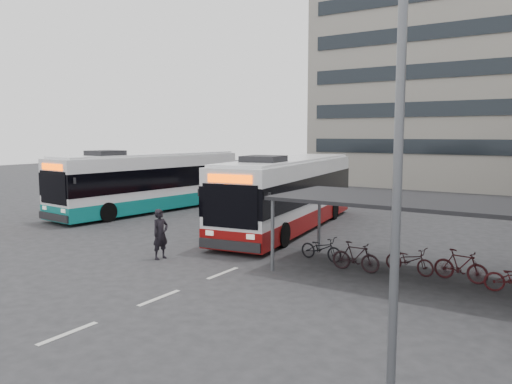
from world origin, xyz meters
The scene contains 10 objects.
ground centered at (0.00, 0.00, 0.00)m, with size 120.00×120.00×0.00m, color #28282B.
bike_shelter centered at (8.47, 3.00, 1.44)m, with size 10.00×4.00×2.54m.
office_block centered at (6.00, 36.00, 12.50)m, with size 30.00×15.00×25.00m, color gray.
road_markings centered at (2.50, -3.00, 0.01)m, with size 0.15×7.60×0.01m.
bus_main centered at (0.46, 8.16, 1.71)m, with size 4.43×12.70×3.68m.
bus_teal centered at (-9.30, 8.61, 1.72)m, with size 3.85×12.74×3.71m.
pedestrian centered at (-0.58, 0.30, 0.93)m, with size 0.68×0.45×1.87m, color black.
lamp_post centered at (9.74, -5.25, 4.23)m, with size 1.30×0.34×7.41m.
sign_totem_mid centered at (-12.97, 4.69, 1.34)m, with size 0.55×0.33×2.60m.
sign_totem_north centered at (-12.84, 8.25, 1.33)m, with size 0.56×0.26×2.57m.
Camera 1 is at (12.18, -12.95, 4.59)m, focal length 35.00 mm.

